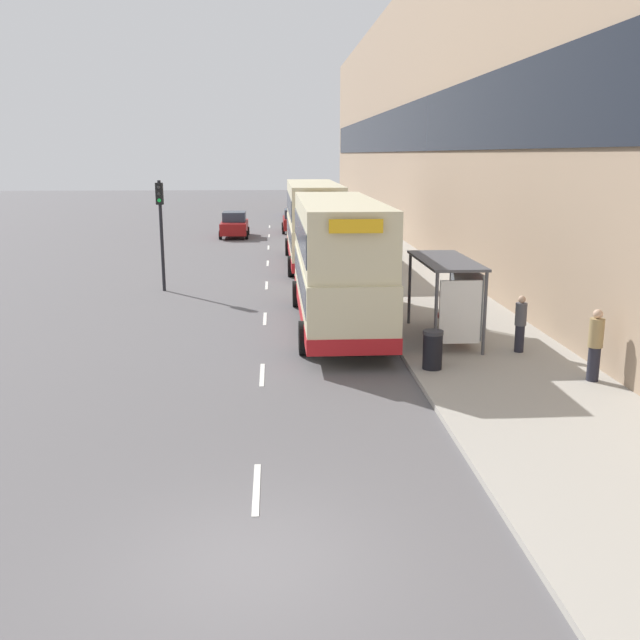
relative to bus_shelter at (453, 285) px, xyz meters
The scene contains 22 objects.
ground_plane 13.20m from the bus_shelter, 116.21° to the right, with size 220.00×220.00×0.00m, color #5B595B.
pavement 26.84m from the bus_shelter, 88.44° to the left, with size 5.00×93.00×0.14m.
terrace_facade 27.92m from the bus_shelter, 80.01° to the left, with size 3.10×93.00×16.46m.
lane_mark_0 11.19m from the bus_shelter, 121.54° to the right, with size 0.12×2.00×0.01m.
lane_mark_1 6.66m from the bus_shelter, 154.61° to the right, with size 0.12×2.00×0.01m.
lane_mark_2 7.23m from the bus_shelter, 145.79° to the left, with size 0.12×2.00×0.01m.
lane_mark_3 12.20m from the bus_shelter, 118.60° to the left, with size 0.12×2.00×0.01m.
lane_mark_4 18.29m from the bus_shelter, 108.50° to the left, with size 0.12×2.00×0.01m.
lane_mark_5 24.67m from the bus_shelter, 103.57° to the left, with size 0.12×2.00×0.01m.
lane_mark_6 31.18m from the bus_shelter, 100.69° to the left, with size 0.12×2.00×0.01m.
lane_mark_7 37.74m from the bus_shelter, 98.81° to the left, with size 0.12×2.00×0.01m.
bus_shelter is the anchor object (origin of this frame).
double_decker_bus_near 4.12m from the bus_shelter, 143.47° to the left, with size 2.85×10.48×4.30m.
double_decker_bus_ahead 16.81m from the bus_shelter, 101.47° to the left, with size 2.85×11.43×4.30m.
car_0 42.36m from the bus_shelter, 94.02° to the left, with size 1.93×4.00×1.81m.
car_1 48.75m from the bus_shelter, 93.68° to the left, with size 1.99×4.45×1.82m.
car_2 31.14m from the bus_shelter, 105.29° to the left, with size 2.00×4.47×1.77m.
car_3 33.28m from the bus_shelter, 96.62° to the left, with size 1.95×4.51×1.73m.
pedestrian_at_shelter 2.36m from the bus_shelter, 40.30° to the right, with size 0.33×0.33×1.66m.
pedestrian_1 5.00m from the bus_shelter, 57.95° to the right, with size 0.37×0.37×1.85m.
litter_bin 3.38m from the bus_shelter, 112.77° to the right, with size 0.55×0.55×1.05m.
traffic_light_far_kerb 14.05m from the bus_shelter, 136.64° to the left, with size 0.30×0.32×4.69m.
Camera 1 is at (0.38, -9.26, 5.75)m, focal length 40.00 mm.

